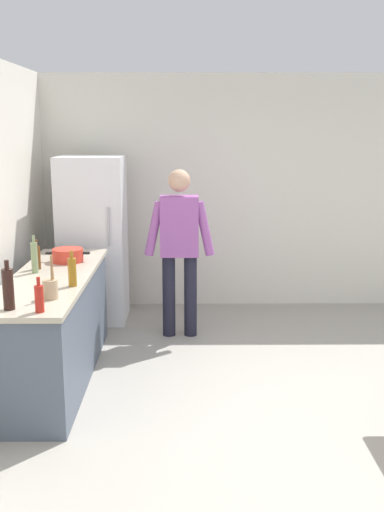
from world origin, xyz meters
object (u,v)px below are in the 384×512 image
refrigerator (93,240)px  bottle_vinegar_tall (34,257)px  cooking_pot (68,255)px  person (179,242)px  bottle_wine_dark (8,289)px  bottle_sauce_red (39,298)px  bottle_oil_amber (72,272)px  bottle_beer_brown (37,257)px  utensil_jar (50,288)px

refrigerator → bottle_vinegar_tall: 1.52m
cooking_pot → bottle_vinegar_tall: 0.47m
person → bottle_wine_dark: bearing=-119.8°
refrigerator → bottle_sauce_red: refrigerator is taller
cooking_pot → bottle_sauce_red: size_ratio=1.67×
bottle_oil_amber → bottle_sauce_red: bearing=-98.3°
bottle_oil_amber → bottle_vinegar_tall: 0.59m
bottle_wine_dark → bottle_vinegar_tall: (-0.08, 1.02, -0.01)m
bottle_sauce_red → person: bearing=65.9°
refrigerator → bottle_beer_brown: (-0.27, -1.36, 0.11)m
bottle_beer_brown → bottle_wine_dark: bearing=-85.2°
bottle_vinegar_tall → bottle_beer_brown: bearing=95.6°
utensil_jar → bottle_beer_brown: size_ratio=1.23×
person → bottle_sauce_red: person is taller
refrigerator → person: size_ratio=1.06×
bottle_oil_amber → bottle_vinegar_tall: bearing=132.7°
bottle_sauce_red → bottle_vinegar_tall: bearing=105.6°
cooking_pot → bottle_beer_brown: 0.36m
utensil_jar → person: bearing=62.3°
bottle_wine_dark → bottle_oil_amber: bearing=61.9°
bottle_sauce_red → refrigerator: bearing=91.1°
bottle_oil_amber → refrigerator: bearing=94.2°
bottle_beer_brown → bottle_sauce_red: size_ratio=1.08×
bottle_sauce_red → bottle_vinegar_tall: (-0.30, 1.08, 0.04)m
bottle_wine_dark → bottle_beer_brown: (-0.10, 1.15, -0.04)m
refrigerator → person: (0.95, -0.55, 0.08)m
utensil_jar → bottle_vinegar_tall: size_ratio=1.00×
utensil_jar → bottle_vinegar_tall: bearing=111.6°
refrigerator → bottle_vinegar_tall: (-0.26, -1.50, 0.14)m
utensil_jar → bottle_oil_amber: 0.36m
person → bottle_oil_amber: person is taller
refrigerator → utensil_jar: bearing=-88.7°
bottle_oil_amber → bottle_vinegar_tall: bottle_vinegar_tall is taller
utensil_jar → bottle_vinegar_tall: same height
refrigerator → bottle_oil_amber: 1.94m
bottle_oil_amber → bottle_sauce_red: (-0.10, -0.65, -0.02)m
person → utensil_jar: bearing=-117.7°
bottle_beer_brown → bottle_vinegar_tall: bottle_vinegar_tall is taller
refrigerator → utensil_jar: size_ratio=5.62×
person → bottle_sauce_red: 2.21m
refrigerator → bottle_oil_amber: (0.14, -1.93, 0.12)m
bottle_oil_amber → bottle_beer_brown: bearing=126.1°
bottle_sauce_red → bottle_oil_amber: bearing=81.7°
person → bottle_oil_amber: 1.59m
refrigerator → person: 1.10m
bottle_oil_amber → bottle_beer_brown: size_ratio=1.08×
utensil_jar → bottle_beer_brown: utensil_jar is taller
person → bottle_beer_brown: 1.46m
refrigerator → bottle_wine_dark: (-0.17, -2.52, 0.15)m
person → utensil_jar: (-0.90, -1.71, 0.00)m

